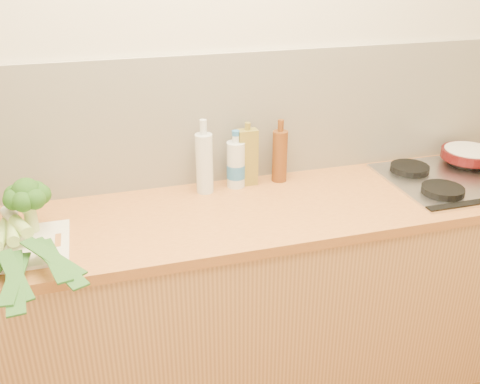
{
  "coord_description": "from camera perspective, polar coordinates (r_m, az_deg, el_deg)",
  "views": [
    {
      "loc": [
        -0.47,
        -0.57,
        1.83
      ],
      "look_at": [
        0.02,
        1.1,
        1.02
      ],
      "focal_mm": 40.0,
      "sensor_mm": 36.0,
      "label": 1
    }
  ],
  "objects": [
    {
      "name": "oil_tin",
      "position": [
        2.23,
        0.8,
        3.77
      ],
      "size": [
        0.08,
        0.05,
        0.27
      ],
      "color": "olive",
      "rests_on": "counter"
    },
    {
      "name": "leek_mid",
      "position": [
        1.88,
        -23.0,
        -5.07
      ],
      "size": [
        0.13,
        0.65,
        0.04
      ],
      "rotation": [
        0.0,
        0.0,
        0.1
      ],
      "color": "white",
      "rests_on": "chopping_board"
    },
    {
      "name": "glass_bottle",
      "position": [
        2.16,
        -3.82,
        3.18
      ],
      "size": [
        0.07,
        0.07,
        0.31
      ],
      "color": "silver",
      "rests_on": "counter"
    },
    {
      "name": "room_shell",
      "position": [
        2.21,
        -3.4,
        7.59
      ],
      "size": [
        3.5,
        3.5,
        3.5
      ],
      "color": "beige",
      "rests_on": "ground"
    },
    {
      "name": "chopping_board",
      "position": [
        1.95,
        -23.62,
        -5.56
      ],
      "size": [
        0.4,
        0.3,
        0.01
      ],
      "primitive_type": "cube",
      "rotation": [
        0.0,
        0.0,
        -0.01
      ],
      "color": "beige",
      "rests_on": "counter"
    },
    {
      "name": "gas_hob",
      "position": [
        2.48,
        22.05,
        1.45
      ],
      "size": [
        0.58,
        0.5,
        0.04
      ],
      "color": "silver",
      "rests_on": "counter"
    },
    {
      "name": "counter",
      "position": [
        2.29,
        -1.24,
        -12.02
      ],
      "size": [
        3.2,
        0.62,
        0.9
      ],
      "color": "tan",
      "rests_on": "ground"
    },
    {
      "name": "amber_bottle",
      "position": [
        2.27,
        4.26,
        3.94
      ],
      "size": [
        0.06,
        0.06,
        0.27
      ],
      "color": "#613212",
      "rests_on": "counter"
    },
    {
      "name": "broccoli_right",
      "position": [
        1.97,
        -21.78,
        -0.4
      ],
      "size": [
        0.16,
        0.16,
        0.2
      ],
      "color": "#ACC572",
      "rests_on": "chopping_board"
    },
    {
      "name": "leek_back",
      "position": [
        1.86,
        -21.39,
        -4.42
      ],
      "size": [
        0.29,
        0.58,
        0.04
      ],
      "rotation": [
        0.0,
        0.0,
        0.42
      ],
      "color": "white",
      "rests_on": "chopping_board"
    },
    {
      "name": "skillet",
      "position": [
        2.65,
        23.31,
        3.78
      ],
      "size": [
        0.35,
        0.25,
        0.04
      ],
      "rotation": [
        0.0,
        0.0,
        0.38
      ],
      "color": "#470C0B",
      "rests_on": "gas_hob"
    },
    {
      "name": "water_bottle",
      "position": [
        2.22,
        -0.44,
        2.83
      ],
      "size": [
        0.08,
        0.08,
        0.22
      ],
      "color": "silver",
      "rests_on": "counter"
    }
  ]
}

